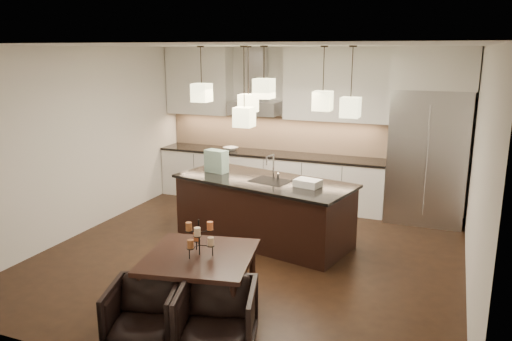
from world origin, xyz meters
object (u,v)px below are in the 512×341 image
at_px(island_body, 264,211).
at_px(armchair_left, 144,314).
at_px(armchair_right, 217,319).
at_px(refrigerator, 428,157).
at_px(dining_table, 200,284).

xyz_separation_m(island_body, armchair_left, (-0.10, -2.92, -0.14)).
height_order(island_body, armchair_left, island_body).
distance_m(island_body, armchair_left, 2.93).
relative_size(armchair_left, armchair_right, 0.92).
bearing_deg(refrigerator, dining_table, -116.71).
xyz_separation_m(refrigerator, armchair_right, (-1.53, -4.57, -0.75)).
relative_size(dining_table, armchair_right, 1.52).
height_order(dining_table, armchair_left, dining_table).
height_order(island_body, armchair_right, island_body).
bearing_deg(dining_table, armchair_left, -118.47).
relative_size(refrigerator, armchair_left, 3.21).
xyz_separation_m(armchair_left, armchair_right, (0.70, 0.14, 0.02)).
bearing_deg(armchair_right, island_body, 85.69).
distance_m(refrigerator, island_body, 2.86).
height_order(refrigerator, dining_table, refrigerator).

